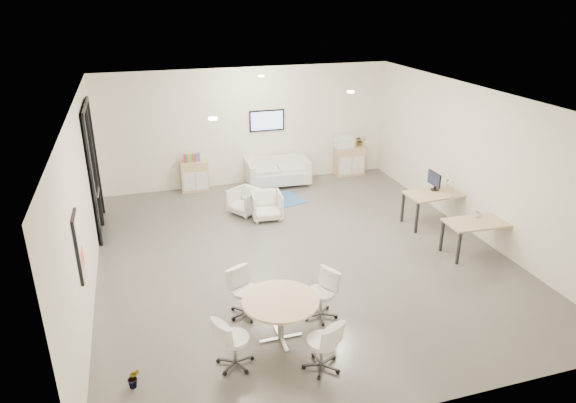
{
  "coord_description": "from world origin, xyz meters",
  "views": [
    {
      "loc": [
        -2.99,
        -8.94,
        5.04
      ],
      "look_at": [
        -0.14,
        0.4,
        1.02
      ],
      "focal_mm": 32.0,
      "sensor_mm": 36.0,
      "label": 1
    }
  ],
  "objects_px": {
    "loveseat": "(278,173)",
    "desk_rear": "(438,195)",
    "armchair_left": "(245,200)",
    "round_table": "(281,304)",
    "desk_front": "(479,225)",
    "sideboard_left": "(195,176)",
    "sideboard_right": "(349,161)",
    "armchair_right": "(267,204)"
  },
  "relations": [
    {
      "from": "round_table",
      "to": "desk_rear",
      "type": "bearing_deg",
      "value": 33.51
    },
    {
      "from": "sideboard_left",
      "to": "loveseat",
      "type": "height_order",
      "value": "sideboard_left"
    },
    {
      "from": "desk_rear",
      "to": "round_table",
      "type": "distance_m",
      "value": 5.59
    },
    {
      "from": "sideboard_right",
      "to": "armchair_left",
      "type": "bearing_deg",
      "value": -151.89
    },
    {
      "from": "sideboard_left",
      "to": "sideboard_right",
      "type": "xyz_separation_m",
      "value": [
        4.52,
        -0.02,
        0.02
      ]
    },
    {
      "from": "sideboard_right",
      "to": "desk_rear",
      "type": "distance_m",
      "value": 3.83
    },
    {
      "from": "sideboard_left",
      "to": "desk_front",
      "type": "bearing_deg",
      "value": -46.4
    },
    {
      "from": "desk_rear",
      "to": "sideboard_right",
      "type": "bearing_deg",
      "value": 94.21
    },
    {
      "from": "sideboard_left",
      "to": "desk_front",
      "type": "height_order",
      "value": "sideboard_left"
    },
    {
      "from": "desk_front",
      "to": "armchair_right",
      "type": "bearing_deg",
      "value": 143.52
    },
    {
      "from": "sideboard_right",
      "to": "round_table",
      "type": "height_order",
      "value": "sideboard_right"
    },
    {
      "from": "sideboard_left",
      "to": "sideboard_right",
      "type": "bearing_deg",
      "value": -0.22
    },
    {
      "from": "loveseat",
      "to": "desk_rear",
      "type": "bearing_deg",
      "value": -48.55
    },
    {
      "from": "sideboard_right",
      "to": "desk_front",
      "type": "xyz_separation_m",
      "value": [
        0.56,
        -5.31,
        0.22
      ]
    },
    {
      "from": "armchair_right",
      "to": "round_table",
      "type": "relative_size",
      "value": 0.61
    },
    {
      "from": "armchair_left",
      "to": "round_table",
      "type": "height_order",
      "value": "round_table"
    },
    {
      "from": "desk_front",
      "to": "round_table",
      "type": "bearing_deg",
      "value": -159.3
    },
    {
      "from": "armchair_right",
      "to": "round_table",
      "type": "xyz_separation_m",
      "value": [
        -0.97,
        -4.51,
        0.28
      ]
    },
    {
      "from": "sideboard_left",
      "to": "loveseat",
      "type": "relative_size",
      "value": 0.46
    },
    {
      "from": "loveseat",
      "to": "desk_rear",
      "type": "xyz_separation_m",
      "value": [
        2.8,
        -3.58,
        0.35
      ]
    },
    {
      "from": "desk_front",
      "to": "sideboard_left",
      "type": "bearing_deg",
      "value": 135.86
    },
    {
      "from": "sideboard_right",
      "to": "round_table",
      "type": "distance_m",
      "value": 8.0
    },
    {
      "from": "sideboard_right",
      "to": "desk_rear",
      "type": "xyz_separation_m",
      "value": [
        0.56,
        -3.78,
        0.28
      ]
    },
    {
      "from": "armchair_right",
      "to": "desk_rear",
      "type": "bearing_deg",
      "value": -16.16
    },
    {
      "from": "armchair_left",
      "to": "desk_front",
      "type": "bearing_deg",
      "value": 18.24
    },
    {
      "from": "sideboard_left",
      "to": "armchair_left",
      "type": "distance_m",
      "value": 2.15
    },
    {
      "from": "desk_front",
      "to": "armchair_left",
      "type": "bearing_deg",
      "value": 142.5
    },
    {
      "from": "armchair_left",
      "to": "sideboard_right",
      "type": "bearing_deg",
      "value": 86.1
    },
    {
      "from": "sideboard_right",
      "to": "desk_rear",
      "type": "height_order",
      "value": "sideboard_right"
    },
    {
      "from": "sideboard_left",
      "to": "armchair_right",
      "type": "bearing_deg",
      "value": -59.69
    },
    {
      "from": "loveseat",
      "to": "round_table",
      "type": "distance_m",
      "value": 6.92
    },
    {
      "from": "desk_rear",
      "to": "desk_front",
      "type": "height_order",
      "value": "desk_rear"
    },
    {
      "from": "loveseat",
      "to": "desk_front",
      "type": "bearing_deg",
      "value": -57.87
    },
    {
      "from": "sideboard_right",
      "to": "loveseat",
      "type": "xyz_separation_m",
      "value": [
        -2.25,
        -0.2,
        -0.08
      ]
    },
    {
      "from": "sideboard_left",
      "to": "desk_rear",
      "type": "bearing_deg",
      "value": -36.81
    },
    {
      "from": "loveseat",
      "to": "desk_front",
      "type": "relative_size",
      "value": 1.26
    },
    {
      "from": "armchair_left",
      "to": "armchair_right",
      "type": "relative_size",
      "value": 0.96
    },
    {
      "from": "desk_front",
      "to": "round_table",
      "type": "distance_m",
      "value": 4.91
    },
    {
      "from": "sideboard_left",
      "to": "sideboard_right",
      "type": "distance_m",
      "value": 4.52
    },
    {
      "from": "sideboard_right",
      "to": "loveseat",
      "type": "relative_size",
      "value": 0.48
    },
    {
      "from": "armchair_left",
      "to": "desk_rear",
      "type": "bearing_deg",
      "value": 33.34
    },
    {
      "from": "sideboard_right",
      "to": "armchair_right",
      "type": "distance_m",
      "value": 3.92
    }
  ]
}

